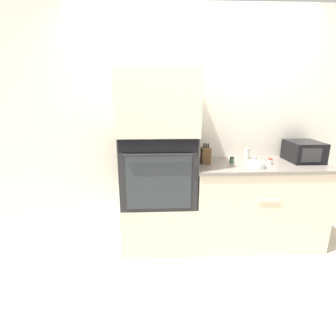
{
  "coord_description": "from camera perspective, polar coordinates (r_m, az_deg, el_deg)",
  "views": [
    {
      "loc": [
        -0.41,
        -2.3,
        1.63
      ],
      "look_at": [
        -0.29,
        0.21,
        0.9
      ],
      "focal_mm": 28.0,
      "sensor_mm": 36.0,
      "label": 1
    }
  ],
  "objects": [
    {
      "name": "ground_plane",
      "position": [
        2.85,
        6.33,
        -18.83
      ],
      "size": [
        12.0,
        12.0,
        0.0
      ],
      "primitive_type": "plane",
      "color": "beige"
    },
    {
      "name": "wall_back",
      "position": [
        2.99,
        5.21,
        8.76
      ],
      "size": [
        8.0,
        0.05,
        2.5
      ],
      "color": "silver",
      "rests_on": "ground_plane"
    },
    {
      "name": "oven_cabinet_base",
      "position": [
        2.94,
        -1.99,
        -11.62
      ],
      "size": [
        0.77,
        0.6,
        0.52
      ],
      "color": "beige",
      "rests_on": "ground_plane"
    },
    {
      "name": "wall_oven",
      "position": [
        2.71,
        -2.12,
        -0.06
      ],
      "size": [
        0.74,
        0.64,
        0.71
      ],
      "color": "black",
      "rests_on": "oven_cabinet_base"
    },
    {
      "name": "oven_cabinet_upper",
      "position": [
        2.61,
        -2.27,
        14.02
      ],
      "size": [
        0.77,
        0.6,
        0.61
      ],
      "color": "beige",
      "rests_on": "wall_oven"
    },
    {
      "name": "counter_unit",
      "position": [
        3.06,
        18.58,
        -7.3
      ],
      "size": [
        1.39,
        0.63,
        0.91
      ],
      "color": "beige",
      "rests_on": "ground_plane"
    },
    {
      "name": "microwave",
      "position": [
        3.17,
        27.43,
        3.24
      ],
      "size": [
        0.33,
        0.37,
        0.21
      ],
      "color": "black",
      "rests_on": "counter_unit"
    },
    {
      "name": "knife_block",
      "position": [
        2.77,
        8.19,
        2.78
      ],
      "size": [
        0.09,
        0.13,
        0.21
      ],
      "color": "brown",
      "rests_on": "counter_unit"
    },
    {
      "name": "bowl",
      "position": [
        2.73,
        18.67,
        0.68
      ],
      "size": [
        0.17,
        0.17,
        0.06
      ],
      "color": "white",
      "rests_on": "counter_unit"
    },
    {
      "name": "condiment_jar_near",
      "position": [
        3.06,
        16.82,
        3.05
      ],
      "size": [
        0.05,
        0.05,
        0.12
      ],
      "color": "silver",
      "rests_on": "counter_unit"
    },
    {
      "name": "condiment_jar_mid",
      "position": [
        2.83,
        13.73,
        1.69
      ],
      "size": [
        0.04,
        0.04,
        0.07
      ],
      "color": "#427047",
      "rests_on": "counter_unit"
    },
    {
      "name": "condiment_jar_far",
      "position": [
        2.89,
        21.36,
        1.34
      ],
      "size": [
        0.05,
        0.05,
        0.06
      ],
      "color": "silver",
      "rests_on": "counter_unit"
    },
    {
      "name": "condiment_jar_back",
      "position": [
        2.87,
        18.36,
        1.68
      ],
      "size": [
        0.04,
        0.04,
        0.08
      ],
      "color": "silver",
      "rests_on": "counter_unit"
    }
  ]
}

